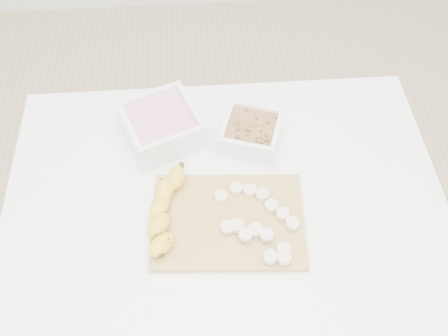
{
  "coord_description": "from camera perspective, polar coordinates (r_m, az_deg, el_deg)",
  "views": [
    {
      "loc": [
        -0.05,
        -0.62,
        1.71
      ],
      "look_at": [
        0.0,
        0.03,
        0.81
      ],
      "focal_mm": 40.0,
      "sensor_mm": 36.0,
      "label": 1
    }
  ],
  "objects": [
    {
      "name": "bowl_yogurt",
      "position": [
        1.22,
        -7.11,
        4.92
      ],
      "size": [
        0.22,
        0.22,
        0.08
      ],
      "color": "white",
      "rests_on": "table"
    },
    {
      "name": "bowl_granola",
      "position": [
        1.21,
        3.11,
        4.11
      ],
      "size": [
        0.17,
        0.17,
        0.06
      ],
      "color": "white",
      "rests_on": "table"
    },
    {
      "name": "banana",
      "position": [
        1.08,
        -6.72,
        -4.91
      ],
      "size": [
        0.14,
        0.23,
        0.04
      ],
      "primitive_type": null,
      "rotation": [
        0.0,
        0.0,
        -0.4
      ],
      "color": "gold",
      "rests_on": "cutting_board"
    },
    {
      "name": "ground",
      "position": [
        1.82,
        0.07,
        -15.95
      ],
      "size": [
        3.5,
        3.5,
        0.0
      ],
      "primitive_type": "plane",
      "color": "#C6AD89",
      "rests_on": "ground"
    },
    {
      "name": "banana_slices",
      "position": [
        1.08,
        3.99,
        -6.1
      ],
      "size": [
        0.18,
        0.21,
        0.02
      ],
      "color": "beige",
      "rests_on": "cutting_board"
    },
    {
      "name": "cutting_board",
      "position": [
        1.09,
        0.47,
        -6.05
      ],
      "size": [
        0.34,
        0.26,
        0.01
      ],
      "primitive_type": "cube",
      "rotation": [
        0.0,
        0.0,
        -0.06
      ],
      "color": "tan",
      "rests_on": "table"
    },
    {
      "name": "table",
      "position": [
        1.22,
        0.1,
        -5.43
      ],
      "size": [
        1.0,
        0.7,
        0.75
      ],
      "color": "white",
      "rests_on": "ground"
    }
  ]
}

